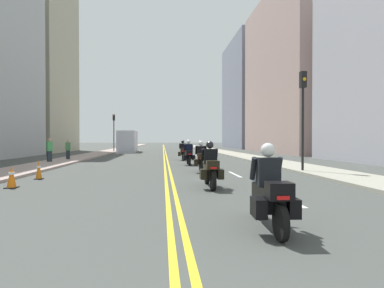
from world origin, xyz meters
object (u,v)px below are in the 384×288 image
Objects in this scene: motorcycle_2 at (201,159)px; motorcycle_1 at (210,169)px; motorcycle_3 at (189,155)px; traffic_cone_0 at (12,177)px; traffic_light_far at (114,126)px; pedestrian_0 at (49,150)px; pedestrian_1 at (68,150)px; traffic_cone_1 at (39,170)px; motorcycle_4 at (183,152)px; traffic_light_near at (303,103)px; motorcycle_0 at (269,194)px; parked_truck at (128,143)px.

motorcycle_1 is at bearing -90.38° from motorcycle_2.
traffic_cone_0 is at bearing -126.28° from motorcycle_3.
motorcycle_3 is at bearing -69.27° from traffic_light_far.
pedestrian_1 is at bearing -145.05° from pedestrian_0.
motorcycle_3 is 2.72× the size of traffic_cone_1.
motorcycle_4 reaches higher than traffic_cone_1.
traffic_light_near is at bearing 39.89° from motorcycle_1.
pedestrian_0 is at bearing 148.40° from motorcycle_2.
traffic_light_near is (5.02, 9.24, 2.79)m from motorcycle_0.
traffic_light_far is at bearing 111.18° from motorcycle_2.
motorcycle_3 is 9.83m from pedestrian_0.
motorcycle_1 is 2.72× the size of traffic_cone_1.
motorcycle_0 is 0.99× the size of motorcycle_2.
pedestrian_0 is (-2.74, 8.92, 0.51)m from traffic_cone_1.
motorcycle_3 is at bearing 52.82° from traffic_cone_0.
motorcycle_2 is 2.66× the size of traffic_cone_1.
motorcycle_4 is at bearing 118.22° from traffic_light_near.
pedestrian_1 is at bearing 122.67° from motorcycle_1.
traffic_light_far is at bearing 106.48° from motorcycle_0.
motorcycle_2 reaches higher than motorcycle_0.
traffic_light_far is (-8.12, 21.45, 2.79)m from motorcycle_3.
traffic_light_near is at bearing -66.90° from parked_truck.
parked_truck is (0.47, 30.83, 0.89)m from traffic_cone_0.
parked_truck is (3.23, 19.57, 0.37)m from pedestrian_0.
traffic_cone_0 is 12.96m from traffic_light_near.
traffic_cone_1 is at bearing -160.27° from motorcycle_2.
motorcycle_0 is at bearing -118.50° from traffic_light_near.
pedestrian_0 is at bearing 103.78° from traffic_cone_0.
traffic_light_far is at bearing 92.67° from traffic_cone_1.
pedestrian_1 reaches higher than motorcycle_1.
parked_truck reaches higher than motorcycle_4.
traffic_cone_1 is 0.48× the size of pedestrian_1.
traffic_light_far is 19.35m from pedestrian_0.
pedestrian_0 is 2.84m from pedestrian_1.
traffic_cone_1 is at bearing 135.24° from motorcycle_0.
motorcycle_4 is at bearing 147.60° from pedestrian_0.
motorcycle_3 is at bearing 96.42° from motorcycle_2.
motorcycle_1 is 14.22m from motorcycle_4.
motorcycle_0 is 0.42× the size of traffic_light_near.
motorcycle_1 is 0.44× the size of traffic_light_near.
traffic_light_far is 3.00× the size of pedestrian_1.
parked_truck reaches higher than motorcycle_1.
traffic_light_near is 29.83m from traffic_light_far.
motorcycle_0 is 4.95m from motorcycle_1.
traffic_cone_1 is 28.50m from parked_truck.
motorcycle_2 is 13.45m from pedestrian_1.
parked_truck is at bearing 66.09° from pedestrian_1.
traffic_light_far is (-1.31, 28.05, 3.05)m from traffic_cone_1.
motorcycle_3 is 2.80× the size of traffic_cone_0.
motorcycle_1 is 1.31× the size of pedestrian_1.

